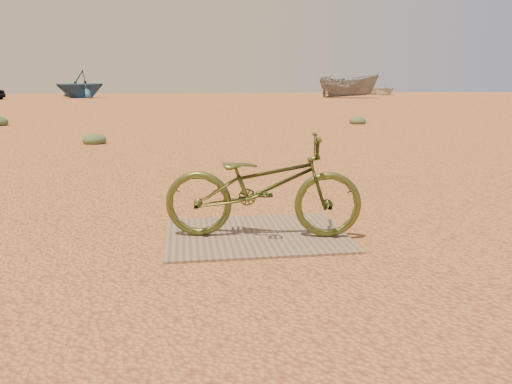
{
  "coord_description": "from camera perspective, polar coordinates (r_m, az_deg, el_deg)",
  "views": [
    {
      "loc": [
        -0.5,
        -4.04,
        1.37
      ],
      "look_at": [
        0.13,
        0.25,
        0.41
      ],
      "focal_mm": 35.0,
      "sensor_mm": 36.0,
      "label": 1
    }
  ],
  "objects": [
    {
      "name": "boat_mid_right",
      "position": [
        44.66,
        10.5,
        11.8
      ],
      "size": [
        5.39,
        4.3,
        1.98
      ],
      "primitive_type": "imported",
      "rotation": [
        0.0,
        0.0,
        1.03
      ],
      "color": "slate",
      "rests_on": "ground"
    },
    {
      "name": "plywood_board",
      "position": [
        4.55,
        0.0,
        -4.91
      ],
      "size": [
        1.63,
        1.24,
        0.02
      ],
      "primitive_type": "cube",
      "color": "#7F6554",
      "rests_on": "ground"
    },
    {
      "name": "bicycle",
      "position": [
        4.38,
        0.81,
        0.68
      ],
      "size": [
        1.81,
        0.89,
        0.91
      ],
      "primitive_type": "imported",
      "rotation": [
        0.0,
        0.0,
        1.4
      ],
      "color": "#444E21",
      "rests_on": "plywood_board"
    },
    {
      "name": "boat_far_right",
      "position": [
        56.65,
        13.84,
        11.32
      ],
      "size": [
        4.53,
        5.89,
        1.13
      ],
      "primitive_type": "imported",
      "rotation": [
        0.0,
        0.0,
        0.12
      ],
      "color": "beige",
      "rests_on": "ground"
    },
    {
      "name": "boat_far_left",
      "position": [
        46.56,
        -19.46,
        11.57
      ],
      "size": [
        5.96,
        5.93,
        2.38
      ],
      "primitive_type": "imported",
      "rotation": [
        0.0,
        0.0,
        -0.81
      ],
      "color": "#2B5179",
      "rests_on": "ground"
    },
    {
      "name": "ground",
      "position": [
        4.3,
        -1.3,
        -6.12
      ],
      "size": [
        120.0,
        120.0,
        0.0
      ],
      "primitive_type": "plane",
      "color": "#C77E42",
      "rests_on": "ground"
    },
    {
      "name": "kale_a",
      "position": [
        11.94,
        -17.96,
        5.29
      ],
      "size": [
        0.53,
        0.53,
        0.29
      ],
      "primitive_type": "ellipsoid",
      "color": "#4A6041",
      "rests_on": "ground"
    },
    {
      "name": "kale_b",
      "position": [
        17.08,
        11.53,
        7.64
      ],
      "size": [
        0.55,
        0.55,
        0.3
      ],
      "primitive_type": "ellipsoid",
      "color": "#4A6041",
      "rests_on": "ground"
    }
  ]
}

